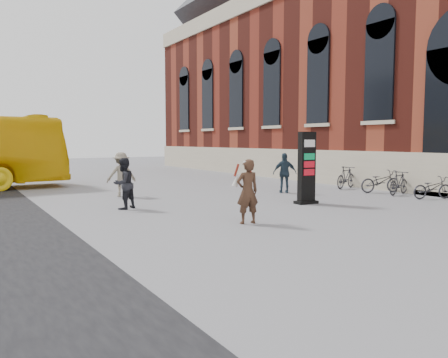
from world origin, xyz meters
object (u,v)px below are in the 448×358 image
info_pylon (307,168)px  pedestrian_c (285,173)px  bike_6 (381,181)px  pedestrian_a (124,184)px  bike_4 (432,188)px  bike_7 (346,177)px  bike_5 (399,183)px  woman (247,191)px  pedestrian_b (121,174)px

info_pylon → pedestrian_c: size_ratio=1.48×
pedestrian_c → bike_6: bearing=-179.2°
info_pylon → bike_6: info_pylon is taller
pedestrian_a → pedestrian_c: bearing=157.9°
info_pylon → bike_4: 5.48m
bike_7 → bike_4: bearing=163.5°
bike_6 → bike_5: bearing=-161.1°
woman → pedestrian_b: bearing=-72.8°
pedestrian_a → pedestrian_c: (7.58, 0.72, 0.02)m
woman → pedestrian_b: 7.69m
woman → pedestrian_a: (-2.05, 4.31, -0.05)m
pedestrian_a → pedestrian_b: size_ratio=0.95×
pedestrian_a → info_pylon: bearing=131.9°
pedestrian_a → pedestrian_c: size_ratio=0.98×
pedestrian_b → bike_6: pedestrian_b is taller
info_pylon → bike_7: 5.93m
woman → pedestrian_c: woman is taller
bike_5 → bike_6: bearing=-12.4°
pedestrian_a → bike_5: pedestrian_a is taller
bike_5 → bike_7: (0.00, 2.94, 0.03)m
bike_7 → pedestrian_b: bearing=58.3°
pedestrian_a → bike_6: (11.25, -1.46, -0.36)m
woman → bike_6: 9.64m
info_pylon → woman: bearing=-149.4°
pedestrian_b → bike_4: size_ratio=1.08×
bike_4 → bike_6: bike_6 is taller
info_pylon → pedestrian_b: bearing=136.0°
woman → bike_5: (9.20, 1.92, -0.41)m
woman → bike_5: size_ratio=1.05×
pedestrian_a → bike_4: size_ratio=1.02×
pedestrian_b → pedestrian_c: bearing=166.9°
bike_7 → bike_5: bearing=163.5°
bike_6 → info_pylon: bearing=117.9°
bike_4 → info_pylon: bearing=91.8°
bike_4 → bike_7: bearing=19.6°
pedestrian_a → bike_6: pedestrian_a is taller
woman → bike_7: bearing=-142.5°
woman → pedestrian_a: bearing=-54.9°
pedestrian_c → bike_6: 4.29m
pedestrian_c → info_pylon: bearing=95.3°
woman → pedestrian_b: (-1.01, 7.63, -0.00)m
woman → bike_7: woman is taller
pedestrian_c → bike_7: size_ratio=0.98×
woman → pedestrian_c: 7.47m
pedestrian_b → bike_5: 11.70m
pedestrian_b → pedestrian_a: bearing=81.1°
info_pylon → bike_5: (5.15, -0.11, -0.80)m
woman → bike_4: woman is taller
bike_5 → pedestrian_c: bearing=37.3°
pedestrian_a → bike_4: pedestrian_a is taller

